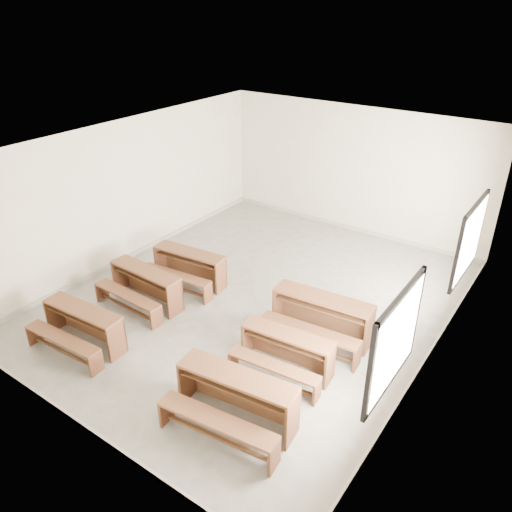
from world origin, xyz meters
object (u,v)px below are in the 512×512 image
Objects in this scene: desk_set_4 at (286,350)px; desk_set_5 at (321,315)px; desk_set_2 at (188,265)px; desk_set_1 at (144,284)px; desk_set_0 at (82,324)px; desk_set_3 at (235,396)px.

desk_set_5 is (0.03, 1.12, 0.07)m from desk_set_4.
desk_set_2 is 1.05× the size of desk_set_4.
desk_set_1 is 3.56m from desk_set_5.
desk_set_0 is 4.21m from desk_set_5.
desk_set_4 is (3.38, -0.10, -0.02)m from desk_set_1.
desk_set_2 is (0.18, 1.09, -0.00)m from desk_set_1.
desk_set_5 is at bearing 34.46° from desk_set_0.
desk_set_1 is 1.11m from desk_set_2.
desk_set_1 is at bearing -105.15° from desk_set_2.
desk_set_3 is (3.20, -2.56, 0.04)m from desk_set_2.
desk_set_3 is at bearing -95.79° from desk_set_5.
desk_set_5 reaches higher than desk_set_2.
desk_set_2 is (0.09, 2.67, 0.01)m from desk_set_0.
desk_set_2 reaches higher than desk_set_0.
desk_set_3 is 1.00× the size of desk_set_5.
desk_set_5 reaches higher than desk_set_0.
desk_set_3 is at bearing -94.90° from desk_set_4.
desk_set_1 reaches higher than desk_set_2.
desk_set_0 is 0.97× the size of desk_set_2.
desk_set_0 is at bearing -84.64° from desk_set_1.
desk_set_3 is at bearing -1.69° from desk_set_0.
desk_set_1 is 3.38m from desk_set_4.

